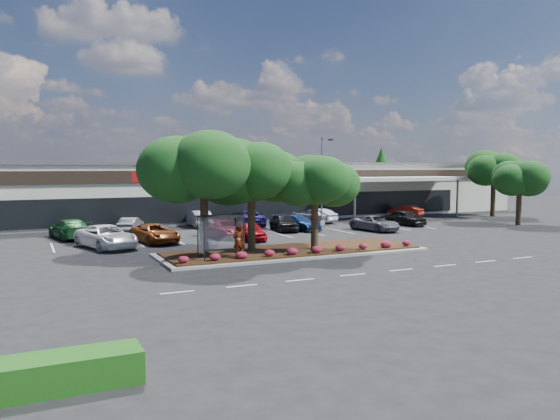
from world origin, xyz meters
name	(u,v)px	position (x,y,z in m)	size (l,w,h in m)	color
ground	(350,260)	(0.00, 0.00, 0.00)	(160.00, 160.00, 0.00)	black
retail_store	(195,189)	(0.06, 33.91, 3.15)	(80.40, 25.20, 6.25)	silver
landscape_island	(293,251)	(-2.00, 4.00, 0.12)	(18.00, 6.00, 0.26)	gray
lane_markings	(277,240)	(-0.14, 10.42, 0.01)	(33.12, 20.06, 0.01)	silver
shrub_row	(308,250)	(-2.00, 1.90, 0.51)	(17.00, 0.80, 0.50)	maroon
bus_shelter	(220,224)	(-7.50, 2.95, 2.31)	(2.75, 1.55, 2.59)	black
island_tree_west	(204,192)	(-8.00, 4.50, 4.21)	(7.20, 7.20, 7.89)	#113612
island_tree_mid	(251,195)	(-4.50, 5.20, 3.92)	(6.60, 6.60, 7.32)	#113612
island_tree_east	(315,201)	(-0.50, 3.70, 3.51)	(5.80, 5.80, 6.50)	#113612
hedge_south_west	(43,375)	(-18.00, -13.50, 0.45)	(5.00, 1.30, 0.90)	#164613
tree_east_near	(519,192)	(26.00, 10.00, 3.25)	(5.60, 5.60, 6.51)	#113612
tree_east_far	(493,184)	(31.00, 18.00, 3.81)	(6.40, 6.40, 7.62)	#113612
conifer_north_east	(381,174)	(34.00, 44.00, 4.50)	(3.96, 3.96, 9.00)	#113612
person_waiting	(239,242)	(-6.52, 2.35, 1.24)	(0.72, 0.47, 1.96)	#594C47
light_pole	(323,187)	(8.56, 18.49, 3.81)	(1.42, 0.74, 8.66)	gray
car_0	(106,237)	(-13.02, 11.76, 0.81)	(2.69, 5.84, 1.62)	white
car_1	(155,233)	(-9.28, 12.93, 0.72)	(2.38, 5.16, 1.43)	brown
car_2	(225,229)	(-3.51, 13.34, 0.72)	(2.40, 5.20, 1.45)	maroon
car_3	(250,231)	(-2.15, 11.16, 0.71)	(1.67, 4.14, 1.41)	#970710
car_4	(298,223)	(4.20, 15.37, 0.70)	(1.96, 4.81, 1.40)	navy
car_5	(284,222)	(2.88, 15.56, 0.78)	(1.85, 4.59, 1.57)	black
car_6	(375,223)	(10.37, 12.09, 0.68)	(2.25, 4.88, 1.36)	slate
car_7	(405,218)	(15.82, 14.68, 0.76)	(1.80, 4.47, 1.52)	black
car_9	(70,229)	(-14.99, 18.01, 0.81)	(2.26, 5.57, 1.62)	#1B5527
car_10	(131,225)	(-9.73, 20.60, 0.66)	(1.40, 4.02, 1.32)	#53525A
car_11	(199,219)	(-3.03, 22.20, 0.79)	(1.67, 4.79, 1.58)	#9DA1A8
car_12	(248,218)	(1.62, 21.08, 0.78)	(2.59, 5.61, 1.56)	#181354
car_13	(239,219)	(0.80, 21.22, 0.70)	(1.96, 4.83, 1.40)	black
car_14	(317,216)	(9.09, 20.55, 0.72)	(1.52, 4.36, 1.44)	silver
car_15	(312,216)	(8.72, 20.93, 0.69)	(2.30, 5.00, 1.39)	#A0A7AB
car_17	(405,211)	(21.42, 21.84, 0.67)	(1.42, 4.06, 1.34)	maroon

